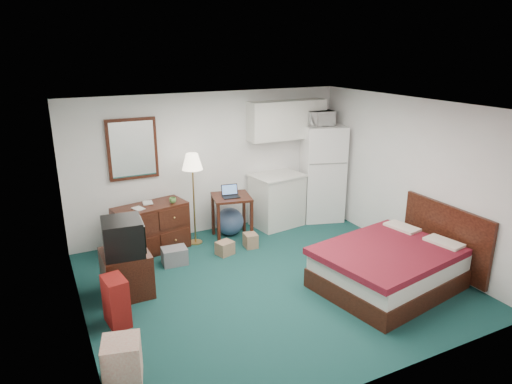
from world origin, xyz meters
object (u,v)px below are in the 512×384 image
tv_stand (127,273)px  dresser (151,228)px  kitchen_counter (277,201)px  suitcase (116,301)px  bed (388,268)px  fridge (322,172)px  floor_lamp (194,199)px  desk (232,218)px

tv_stand → dresser: bearing=61.2°
kitchen_counter → suitcase: kitchen_counter is taller
bed → fridge: bearing=65.2°
dresser → fridge: size_ratio=0.63×
dresser → kitchen_counter: bearing=-9.6°
floor_lamp → desk: 0.75m
suitcase → dresser: bearing=56.4°
bed → tv_stand: bearing=146.1°
desk → suitcase: size_ratio=1.29×
fridge → dresser: bearing=-161.7°
floor_lamp → kitchen_counter: bearing=4.0°
floor_lamp → kitchen_counter: (1.66, 0.12, -0.31)m
dresser → bed: bearing=-57.1°
dresser → fridge: (3.36, 0.06, 0.52)m
bed → tv_stand: tv_stand is taller
dresser → desk: (1.37, -0.16, 0.00)m
desk → bed: desk is taller
bed → suitcase: (-3.55, 0.78, 0.01)m
kitchen_counter → fridge: 1.06m
fridge → bed: bearing=-87.6°
dresser → floor_lamp: (0.74, -0.03, 0.39)m
dresser → desk: desk is taller
dresser → desk: bearing=-18.2°
desk → fridge: bearing=18.0°
dresser → floor_lamp: bearing=-13.9°
kitchen_counter → tv_stand: size_ratio=1.44×
fridge → suitcase: (-4.27, -1.95, -0.61)m
desk → tv_stand: size_ratio=1.20×
desk → kitchen_counter: bearing=25.2°
suitcase → tv_stand: bearing=61.1°
desk → suitcase: desk is taller
desk → floor_lamp: bearing=-179.6°
bed → desk: bearing=106.8°
kitchen_counter → desk: bearing=-174.8°
kitchen_counter → tv_stand: bearing=-165.1°
floor_lamp → desk: size_ratio=1.98×
floor_lamp → suitcase: 2.54m
kitchen_counter → dresser: bearing=174.0°
dresser → kitchen_counter: 2.40m
dresser → tv_stand: bearing=-130.0°
fridge → tv_stand: 4.25m
bed → tv_stand: (-3.29, 1.46, 0.01)m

